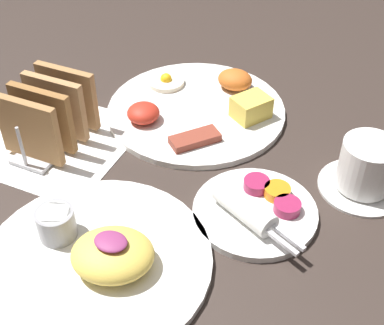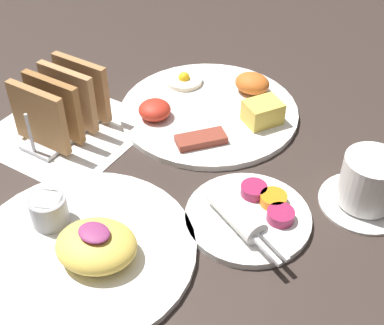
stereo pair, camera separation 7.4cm
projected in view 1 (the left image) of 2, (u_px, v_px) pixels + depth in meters
name	position (u px, v px, depth m)	size (l,w,h in m)	color
ground_plane	(159.00, 187.00, 0.75)	(3.00, 3.00, 0.00)	#332823
napkin_flat	(56.00, 142.00, 0.83)	(0.22, 0.22, 0.00)	white
plate_breakfast	(199.00, 107.00, 0.88)	(0.29, 0.29, 0.05)	white
plate_condiments	(255.00, 209.00, 0.70)	(0.17, 0.17, 0.04)	white
plate_foreground	(97.00, 256.00, 0.64)	(0.28, 0.28, 0.06)	white
toast_rack	(50.00, 115.00, 0.80)	(0.10, 0.15, 0.10)	#B7B7BC
coffee_cup	(366.00, 169.00, 0.73)	(0.12, 0.12, 0.08)	white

